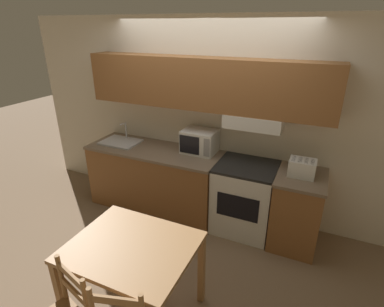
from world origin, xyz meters
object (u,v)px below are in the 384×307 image
at_px(dining_table, 132,256).
at_px(sink_basin, 121,142).
at_px(microwave, 200,141).
at_px(stove_range, 244,197).
at_px(toaster, 302,168).

bearing_deg(dining_table, sink_basin, 128.69).
relative_size(microwave, sink_basin, 0.83).
distance_m(stove_range, toaster, 0.82).
distance_m(toaster, dining_table, 2.01).
height_order(toaster, sink_basin, sink_basin).
relative_size(microwave, dining_table, 0.43).
bearing_deg(stove_range, toaster, -0.76).
relative_size(stove_range, dining_table, 0.88).
bearing_deg(sink_basin, stove_range, 0.35).
relative_size(toaster, sink_basin, 0.56).
bearing_deg(toaster, stove_range, 179.24).
relative_size(microwave, toaster, 1.48).
bearing_deg(dining_table, microwave, 94.89).
distance_m(stove_range, sink_basin, 1.88).
bearing_deg(stove_range, sink_basin, -179.65).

